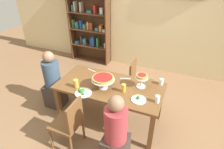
% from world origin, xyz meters
% --- Properties ---
extents(ground_plane, '(12.00, 12.00, 0.00)m').
position_xyz_m(ground_plane, '(0.00, 0.00, 0.00)').
color(ground_plane, '#846042').
extents(rear_partition, '(8.00, 0.12, 2.80)m').
position_xyz_m(rear_partition, '(0.00, 2.20, 1.40)').
color(rear_partition, beige).
rests_on(rear_partition, ground_plane).
extents(dining_table, '(1.72, 0.83, 0.74)m').
position_xyz_m(dining_table, '(0.00, 0.00, 0.65)').
color(dining_table, brown).
rests_on(dining_table, ground_plane).
extents(bookshelf, '(1.10, 0.30, 2.21)m').
position_xyz_m(bookshelf, '(-1.43, 2.01, 1.12)').
color(bookshelf, '#4C2D19').
rests_on(bookshelf, ground_plane).
extents(diner_near_right, '(0.34, 0.34, 1.15)m').
position_xyz_m(diner_near_right, '(0.39, -0.73, 0.49)').
color(diner_near_right, '#382D28').
rests_on(diner_near_right, ground_plane).
extents(diner_head_west, '(0.34, 0.34, 1.15)m').
position_xyz_m(diner_head_west, '(-1.15, -0.02, 0.49)').
color(diner_head_west, '#382D28').
rests_on(diner_head_west, ground_plane).
extents(chair_far_right, '(0.40, 0.40, 0.87)m').
position_xyz_m(chair_far_right, '(0.29, 0.71, 0.49)').
color(chair_far_right, brown).
rests_on(chair_far_right, ground_plane).
extents(chair_near_left, '(0.40, 0.40, 0.87)m').
position_xyz_m(chair_near_left, '(-0.32, -0.74, 0.49)').
color(chair_near_left, brown).
rests_on(chair_near_left, ground_plane).
extents(deep_dish_pizza_stand, '(0.36, 0.36, 0.20)m').
position_xyz_m(deep_dish_pizza_stand, '(-0.07, -0.10, 0.91)').
color(deep_dish_pizza_stand, silver).
rests_on(deep_dish_pizza_stand, dining_table).
extents(personal_pizza_stand, '(0.20, 0.20, 0.22)m').
position_xyz_m(personal_pizza_stand, '(0.48, 0.16, 0.90)').
color(personal_pizza_stand, silver).
rests_on(personal_pizza_stand, dining_table).
extents(salad_plate_near_diner, '(0.22, 0.22, 0.07)m').
position_xyz_m(salad_plate_near_diner, '(0.53, -0.19, 0.76)').
color(salad_plate_near_diner, white).
rests_on(salad_plate_near_diner, dining_table).
extents(salad_plate_far_diner, '(0.26, 0.26, 0.07)m').
position_xyz_m(salad_plate_far_diner, '(-0.30, -0.35, 0.76)').
color(salad_plate_far_diner, white).
rests_on(salad_plate_far_diner, dining_table).
extents(beer_glass_amber_tall, '(0.08, 0.08, 0.14)m').
position_xyz_m(beer_glass_amber_tall, '(-0.47, -0.25, 0.81)').
color(beer_glass_amber_tall, gold).
rests_on(beer_glass_amber_tall, dining_table).
extents(beer_glass_amber_short, '(0.07, 0.07, 0.13)m').
position_xyz_m(beer_glass_amber_short, '(0.27, -0.08, 0.81)').
color(beer_glass_amber_short, gold).
rests_on(beer_glass_amber_short, dining_table).
extents(water_glass_clear_near, '(0.07, 0.07, 0.10)m').
position_xyz_m(water_glass_clear_near, '(0.77, 0.35, 0.79)').
color(water_glass_clear_near, white).
rests_on(water_glass_clear_near, dining_table).
extents(water_glass_clear_far, '(0.07, 0.07, 0.11)m').
position_xyz_m(water_glass_clear_far, '(0.79, -0.13, 0.80)').
color(water_glass_clear_far, white).
rests_on(water_glass_clear_far, dining_table).
extents(cutlery_fork_near, '(0.17, 0.08, 0.00)m').
position_xyz_m(cutlery_fork_near, '(-0.21, 0.24, 0.74)').
color(cutlery_fork_near, silver).
rests_on(cutlery_fork_near, dining_table).
extents(cutlery_knife_near, '(0.18, 0.06, 0.00)m').
position_xyz_m(cutlery_knife_near, '(-0.50, 0.32, 0.74)').
color(cutlery_knife_near, silver).
rests_on(cutlery_knife_near, dining_table).
extents(cutlery_fork_far, '(0.18, 0.07, 0.00)m').
position_xyz_m(cutlery_fork_far, '(0.17, 0.29, 0.74)').
color(cutlery_fork_far, silver).
rests_on(cutlery_fork_far, dining_table).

